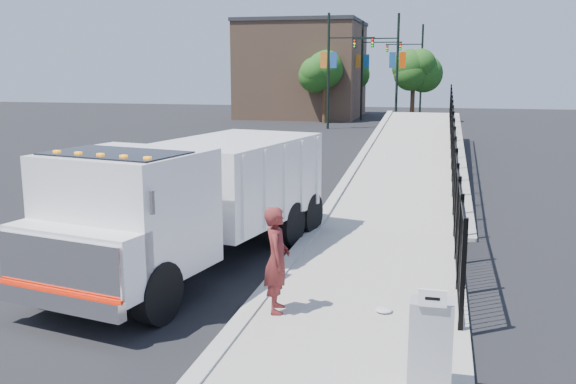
# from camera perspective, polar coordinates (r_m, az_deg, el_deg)

# --- Properties ---
(ground) EXTENTS (120.00, 120.00, 0.00)m
(ground) POSITION_cam_1_polar(r_m,az_deg,el_deg) (13.18, -0.94, -7.89)
(ground) COLOR black
(ground) RESTS_ON ground
(sidewalk) EXTENTS (3.55, 12.00, 0.12)m
(sidewalk) POSITION_cam_1_polar(r_m,az_deg,el_deg) (10.98, 6.36, -11.59)
(sidewalk) COLOR #9E998E
(sidewalk) RESTS_ON ground
(curb) EXTENTS (0.30, 12.00, 0.16)m
(curb) POSITION_cam_1_polar(r_m,az_deg,el_deg) (11.34, -3.50, -10.67)
(curb) COLOR #ADAAA3
(curb) RESTS_ON ground
(ramp) EXTENTS (3.95, 24.06, 3.19)m
(ramp) POSITION_cam_1_polar(r_m,az_deg,el_deg) (28.41, 11.34, 2.13)
(ramp) COLOR #9E998E
(ramp) RESTS_ON ground
(iron_fence) EXTENTS (0.10, 28.00, 1.80)m
(iron_fence) POSITION_cam_1_polar(r_m,az_deg,el_deg) (24.31, 14.39, 2.68)
(iron_fence) COLOR black
(iron_fence) RESTS_ON ground
(truck) EXTENTS (4.20, 8.62, 2.83)m
(truck) POSITION_cam_1_polar(r_m,az_deg,el_deg) (13.73, -8.56, -0.35)
(truck) COLOR black
(truck) RESTS_ON ground
(worker) EXTENTS (0.58, 0.75, 1.84)m
(worker) POSITION_cam_1_polar(r_m,az_deg,el_deg) (11.00, -1.00, -6.04)
(worker) COLOR maroon
(worker) RESTS_ON sidewalk
(utility_cabinet) EXTENTS (0.55, 0.40, 1.25)m
(utility_cabinet) POSITION_cam_1_polar(r_m,az_deg,el_deg) (8.65, 12.54, -13.27)
(utility_cabinet) COLOR gray
(utility_cabinet) RESTS_ON sidewalk
(arrow_sign) EXTENTS (0.35, 0.04, 0.22)m
(arrow_sign) POSITION_cam_1_polar(r_m,az_deg,el_deg) (8.17, 12.72, -9.19)
(arrow_sign) COLOR white
(arrow_sign) RESTS_ON utility_cabinet
(debris) EXTENTS (0.30, 0.30, 0.07)m
(debris) POSITION_cam_1_polar(r_m,az_deg,el_deg) (11.36, 8.51, -10.32)
(debris) COLOR silver
(debris) RESTS_ON sidewalk
(light_pole_0) EXTENTS (3.77, 0.22, 8.00)m
(light_pole_0) POSITION_cam_1_polar(r_m,az_deg,el_deg) (45.70, 4.00, 11.08)
(light_pole_0) COLOR black
(light_pole_0) RESTS_ON ground
(light_pole_1) EXTENTS (3.77, 0.22, 8.00)m
(light_pole_1) POSITION_cam_1_polar(r_m,az_deg,el_deg) (46.57, 9.31, 10.96)
(light_pole_1) COLOR black
(light_pole_1) RESTS_ON ground
(light_pole_2) EXTENTS (3.78, 0.22, 8.00)m
(light_pole_2) POSITION_cam_1_polar(r_m,az_deg,el_deg) (53.80, 6.93, 11.00)
(light_pole_2) COLOR black
(light_pole_2) RESTS_ON ground
(light_pole_3) EXTENTS (3.77, 0.22, 8.00)m
(light_pole_3) POSITION_cam_1_polar(r_m,az_deg,el_deg) (58.61, 11.48, 10.86)
(light_pole_3) COLOR black
(light_pole_3) RESTS_ON ground
(tree_0) EXTENTS (2.98, 2.98, 5.49)m
(tree_0) POSITION_cam_1_polar(r_m,az_deg,el_deg) (50.82, 3.30, 10.62)
(tree_0) COLOR #382314
(tree_0) RESTS_ON ground
(tree_1) EXTENTS (2.74, 2.74, 5.37)m
(tree_1) POSITION_cam_1_polar(r_m,az_deg,el_deg) (52.24, 11.09, 10.43)
(tree_1) COLOR #382314
(tree_1) RESTS_ON ground
(tree_2) EXTENTS (3.07, 3.07, 5.54)m
(tree_2) POSITION_cam_1_polar(r_m,az_deg,el_deg) (59.63, 5.73, 10.63)
(tree_2) COLOR #382314
(tree_2) RESTS_ON ground
(building) EXTENTS (10.00, 10.00, 8.00)m
(building) POSITION_cam_1_polar(r_m,az_deg,el_deg) (57.37, 1.31, 10.71)
(building) COLOR #8C664C
(building) RESTS_ON ground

